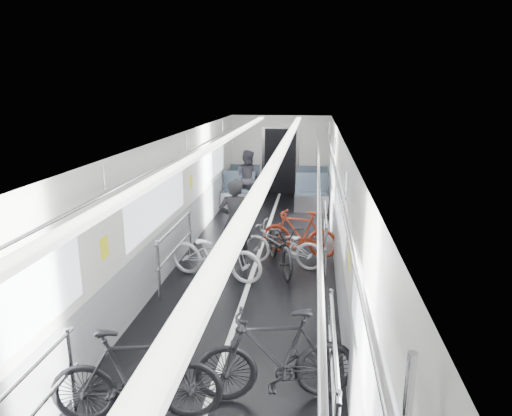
{
  "coord_description": "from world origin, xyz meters",
  "views": [
    {
      "loc": [
        1.03,
        -6.96,
        3.26
      ],
      "look_at": [
        0.0,
        1.09,
        1.08
      ],
      "focal_mm": 32.0,
      "sensor_mm": 36.0,
      "label": 1
    }
  ],
  "objects_px": {
    "bike_left_far": "(216,253)",
    "bike_right_mid": "(283,245)",
    "bike_left_mid": "(137,376)",
    "bike_aisle": "(280,245)",
    "person_seated": "(247,178)",
    "person_standing": "(235,222)",
    "bike_right_near": "(276,356)",
    "bike_right_far": "(299,233)"
  },
  "relations": [
    {
      "from": "bike_right_near",
      "to": "person_standing",
      "type": "xyz_separation_m",
      "value": [
        -1.09,
        3.75,
        0.3
      ]
    },
    {
      "from": "bike_right_near",
      "to": "person_seated",
      "type": "relative_size",
      "value": 1.11
    },
    {
      "from": "bike_right_mid",
      "to": "bike_aisle",
      "type": "height_order",
      "value": "bike_aisle"
    },
    {
      "from": "bike_right_mid",
      "to": "person_seated",
      "type": "relative_size",
      "value": 1.0
    },
    {
      "from": "bike_right_near",
      "to": "bike_aisle",
      "type": "distance_m",
      "value": 3.66
    },
    {
      "from": "bike_aisle",
      "to": "bike_left_far",
      "type": "bearing_deg",
      "value": -168.66
    },
    {
      "from": "bike_right_far",
      "to": "bike_right_mid",
      "type": "bearing_deg",
      "value": -13.15
    },
    {
      "from": "person_standing",
      "to": "bike_left_far",
      "type": "bearing_deg",
      "value": 74.47
    },
    {
      "from": "bike_right_mid",
      "to": "person_standing",
      "type": "distance_m",
      "value": 0.98
    },
    {
      "from": "person_seated",
      "to": "bike_left_mid",
      "type": "bearing_deg",
      "value": 110.66
    },
    {
      "from": "person_standing",
      "to": "person_seated",
      "type": "distance_m",
      "value": 4.38
    },
    {
      "from": "bike_right_mid",
      "to": "bike_aisle",
      "type": "bearing_deg",
      "value": -3.56
    },
    {
      "from": "bike_aisle",
      "to": "person_standing",
      "type": "distance_m",
      "value": 0.94
    },
    {
      "from": "bike_right_near",
      "to": "bike_right_far",
      "type": "height_order",
      "value": "bike_right_near"
    },
    {
      "from": "bike_left_mid",
      "to": "person_standing",
      "type": "height_order",
      "value": "person_standing"
    },
    {
      "from": "bike_aisle",
      "to": "person_standing",
      "type": "bearing_deg",
      "value": 155.47
    },
    {
      "from": "bike_aisle",
      "to": "person_seated",
      "type": "height_order",
      "value": "person_seated"
    },
    {
      "from": "bike_right_near",
      "to": "bike_right_mid",
      "type": "relative_size",
      "value": 1.1
    },
    {
      "from": "bike_left_mid",
      "to": "bike_right_far",
      "type": "relative_size",
      "value": 1.1
    },
    {
      "from": "bike_right_mid",
      "to": "bike_left_far",
      "type": "bearing_deg",
      "value": -42.26
    },
    {
      "from": "bike_aisle",
      "to": "person_standing",
      "type": "height_order",
      "value": "person_standing"
    },
    {
      "from": "bike_left_mid",
      "to": "bike_right_mid",
      "type": "relative_size",
      "value": 1.08
    },
    {
      "from": "bike_right_mid",
      "to": "person_seated",
      "type": "distance_m",
      "value": 4.57
    },
    {
      "from": "bike_aisle",
      "to": "bike_right_far",
      "type": "bearing_deg",
      "value": 47.25
    },
    {
      "from": "person_seated",
      "to": "bike_right_mid",
      "type": "bearing_deg",
      "value": 126.12
    },
    {
      "from": "bike_left_far",
      "to": "bike_right_mid",
      "type": "bearing_deg",
      "value": -43.23
    },
    {
      "from": "bike_left_mid",
      "to": "person_seated",
      "type": "relative_size",
      "value": 1.09
    },
    {
      "from": "bike_right_far",
      "to": "person_seated",
      "type": "height_order",
      "value": "person_seated"
    },
    {
      "from": "bike_left_far",
      "to": "bike_right_mid",
      "type": "relative_size",
      "value": 1.11
    },
    {
      "from": "bike_right_mid",
      "to": "bike_right_far",
      "type": "relative_size",
      "value": 1.02
    },
    {
      "from": "bike_left_far",
      "to": "person_standing",
      "type": "distance_m",
      "value": 0.82
    },
    {
      "from": "bike_right_near",
      "to": "bike_aisle",
      "type": "xyz_separation_m",
      "value": [
        -0.23,
        3.65,
        -0.07
      ]
    },
    {
      "from": "bike_left_far",
      "to": "bike_aisle",
      "type": "bearing_deg",
      "value": -46.03
    },
    {
      "from": "bike_left_mid",
      "to": "bike_right_near",
      "type": "relative_size",
      "value": 0.98
    },
    {
      "from": "bike_left_far",
      "to": "bike_right_near",
      "type": "distance_m",
      "value": 3.32
    },
    {
      "from": "person_standing",
      "to": "bike_right_near",
      "type": "bearing_deg",
      "value": 108.33
    },
    {
      "from": "person_standing",
      "to": "person_seated",
      "type": "xyz_separation_m",
      "value": [
        -0.42,
        4.36,
        -0.04
      ]
    },
    {
      "from": "person_standing",
      "to": "bike_aisle",
      "type": "bearing_deg",
      "value": 175.52
    },
    {
      "from": "bike_right_mid",
      "to": "person_standing",
      "type": "relative_size",
      "value": 0.95
    },
    {
      "from": "bike_left_far",
      "to": "bike_aisle",
      "type": "xyz_separation_m",
      "value": [
        1.08,
        0.6,
        -0.0
      ]
    },
    {
      "from": "bike_left_mid",
      "to": "bike_aisle",
      "type": "relative_size",
      "value": 0.98
    },
    {
      "from": "person_standing",
      "to": "bike_right_mid",
      "type": "bearing_deg",
      "value": -178.37
    }
  ]
}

